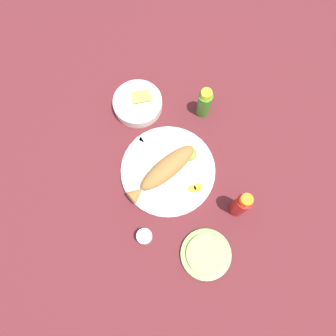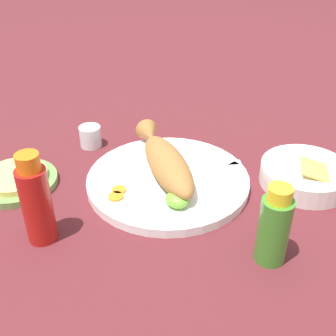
{
  "view_description": "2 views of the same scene",
  "coord_description": "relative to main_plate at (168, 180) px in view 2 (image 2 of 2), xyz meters",
  "views": [
    {
      "loc": [
        -0.3,
        -0.13,
        1.07
      ],
      "look_at": [
        0.0,
        0.0,
        0.04
      ],
      "focal_mm": 35.0,
      "sensor_mm": 36.0,
      "label": 1
    },
    {
      "loc": [
        0.5,
        -0.48,
        0.48
      ],
      "look_at": [
        0.0,
        0.0,
        0.04
      ],
      "focal_mm": 45.0,
      "sensor_mm": 36.0,
      "label": 2
    }
  ],
  "objects": [
    {
      "name": "main_plate",
      "position": [
        0.0,
        0.0,
        0.0
      ],
      "size": [
        0.32,
        0.32,
        0.02
      ],
      "primitive_type": "cylinder",
      "color": "white",
      "rests_on": "ground_plane"
    },
    {
      "name": "tortilla_plate",
      "position": [
        -0.21,
        -0.22,
        -0.0
      ],
      "size": [
        0.16,
        0.16,
        0.01
      ],
      "primitive_type": "cylinder",
      "color": "#6B9E4C",
      "rests_on": "ground_plane"
    },
    {
      "name": "lime_wedge_main",
      "position": [
        0.08,
        -0.05,
        0.02
      ],
      "size": [
        0.04,
        0.04,
        0.02
      ],
      "primitive_type": "ellipsoid",
      "color": "#6BB233",
      "rests_on": "main_plate"
    },
    {
      "name": "ground_plane",
      "position": [
        0.0,
        0.0,
        -0.01
      ],
      "size": [
        4.0,
        4.0,
        0.0
      ],
      "primitive_type": "plane",
      "color": "#561E23"
    },
    {
      "name": "fork_far",
      "position": [
        0.06,
        0.06,
        0.01
      ],
      "size": [
        0.02,
        0.19,
        0.0
      ],
      "rotation": [
        0.0,
        0.0,
        7.81
      ],
      "color": "silver",
      "rests_on": "main_plate"
    },
    {
      "name": "guacamole_bowl",
      "position": [
        0.19,
        0.2,
        0.01
      ],
      "size": [
        0.18,
        0.18,
        0.05
      ],
      "color": "white",
      "rests_on": "ground_plane"
    },
    {
      "name": "carrot_slice_mid",
      "position": [
        -0.02,
        -0.12,
        0.01
      ],
      "size": [
        0.03,
        0.03,
        0.0
      ],
      "primitive_type": "cylinder",
      "color": "orange",
      "rests_on": "main_plate"
    },
    {
      "name": "salt_cup",
      "position": [
        -0.23,
        -0.02,
        0.01
      ],
      "size": [
        0.05,
        0.05,
        0.05
      ],
      "color": "silver",
      "rests_on": "ground_plane"
    },
    {
      "name": "fried_fish",
      "position": [
        -0.01,
        0.01,
        0.04
      ],
      "size": [
        0.27,
        0.17,
        0.05
      ],
      "rotation": [
        0.0,
        0.0,
        -0.45
      ],
      "color": "#996633",
      "rests_on": "main_plate"
    },
    {
      "name": "hot_sauce_bottle_red",
      "position": [
        -0.03,
        -0.26,
        0.07
      ],
      "size": [
        0.05,
        0.05,
        0.16
      ],
      "color": "#B21914",
      "rests_on": "ground_plane"
    },
    {
      "name": "carrot_slice_near",
      "position": [
        -0.03,
        -0.1,
        0.01
      ],
      "size": [
        0.03,
        0.03,
        0.0
      ],
      "primitive_type": "cylinder",
      "color": "orange",
      "rests_on": "main_plate"
    },
    {
      "name": "fork_near",
      "position": [
        0.02,
        0.08,
        0.01
      ],
      "size": [
        0.12,
        0.15,
        0.0
      ],
      "rotation": [
        0.0,
        0.0,
        7.2
      ],
      "color": "silver",
      "rests_on": "main_plate"
    },
    {
      "name": "hot_sauce_bottle_green",
      "position": [
        0.26,
        -0.03,
        0.05
      ],
      "size": [
        0.05,
        0.05,
        0.14
      ],
      "color": "#3D8428",
      "rests_on": "ground_plane"
    },
    {
      "name": "tortilla_stack",
      "position": [
        -0.21,
        -0.22,
        0.01
      ],
      "size": [
        0.13,
        0.13,
        0.01
      ],
      "primitive_type": "cylinder",
      "color": "#E0C666",
      "rests_on": "tortilla_plate"
    }
  ]
}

